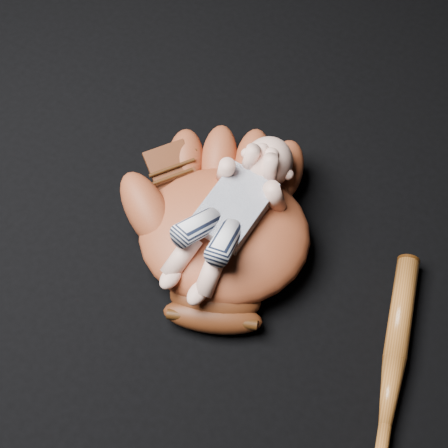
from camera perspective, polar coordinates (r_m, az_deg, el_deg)
name	(u,v)px	position (r m, az deg, el deg)	size (l,w,h in m)	color
baseball_glove	(224,229)	(1.22, 0.03, -0.46)	(0.38, 0.44, 0.14)	maroon
newborn_baby	(226,216)	(1.18, 0.20, 0.66)	(0.16, 0.34, 0.14)	#E6AA94
baseball_bat	(393,372)	(1.20, 13.85, -11.87)	(0.04, 0.43, 0.04)	#97521D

